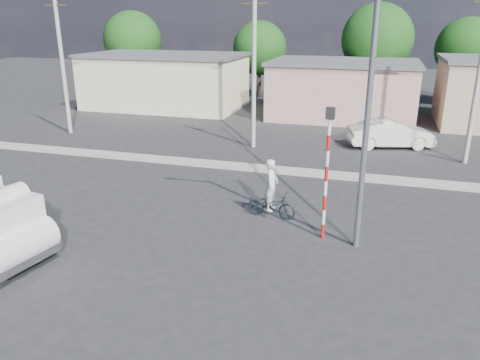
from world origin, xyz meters
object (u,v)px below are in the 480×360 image
(cyclist, at_px, (271,193))
(streetlight, at_px, (364,90))
(bicycle, at_px, (271,205))
(traffic_pole, at_px, (327,163))
(car_cream, at_px, (391,134))

(cyclist, height_order, streetlight, streetlight)
(cyclist, xyz_separation_m, streetlight, (2.97, -1.48, 4.01))
(streetlight, bearing_deg, cyclist, 153.41)
(streetlight, bearing_deg, bicycle, 153.41)
(bicycle, height_order, traffic_pole, traffic_pole)
(cyclist, bearing_deg, car_cream, -15.72)
(cyclist, bearing_deg, bicycle, 0.00)
(car_cream, relative_size, streetlight, 0.52)
(bicycle, relative_size, cyclist, 0.96)
(bicycle, bearing_deg, streetlight, -112.09)
(cyclist, height_order, traffic_pole, traffic_pole)
(cyclist, relative_size, car_cream, 0.41)
(bicycle, relative_size, traffic_pole, 0.42)
(bicycle, distance_m, cyclist, 0.47)
(traffic_pole, relative_size, streetlight, 0.48)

